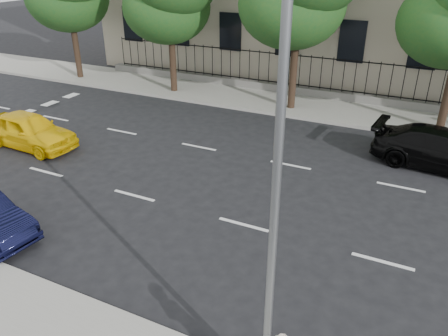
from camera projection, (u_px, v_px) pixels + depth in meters
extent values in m
plane|color=black|center=(204.00, 275.00, 11.06)|extent=(120.00, 120.00, 0.00)
cube|color=gray|center=(333.00, 110.00, 22.31)|extent=(60.00, 4.00, 0.15)
cube|color=slate|center=(341.00, 96.00, 23.55)|extent=(30.00, 0.50, 0.40)
cube|color=black|center=(342.00, 90.00, 23.42)|extent=(28.80, 0.05, 0.05)
cube|color=black|center=(345.00, 60.00, 22.71)|extent=(28.80, 0.05, 0.05)
cylinder|color=slate|center=(276.00, 196.00, 6.38)|extent=(0.14, 0.14, 8.00)
cylinder|color=#382619|center=(77.00, 52.00, 27.15)|extent=(0.36, 0.36, 3.15)
cylinder|color=#382619|center=(173.00, 65.00, 24.46)|extent=(0.36, 0.36, 2.97)
ellipsoid|color=#1C5420|center=(167.00, 7.00, 23.53)|extent=(4.75, 4.75, 3.90)
cylinder|color=#382619|center=(293.00, 75.00, 21.66)|extent=(0.36, 0.36, 3.32)
ellipsoid|color=#1C5420|center=(292.00, 4.00, 20.60)|extent=(5.13, 5.13, 4.21)
cylinder|color=#382619|center=(447.00, 96.00, 19.00)|extent=(0.36, 0.36, 3.08)
imported|color=yellow|center=(29.00, 130.00, 17.98)|extent=(4.35, 1.88, 1.46)
imported|color=black|center=(443.00, 150.00, 16.18)|extent=(5.29, 2.61, 1.48)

